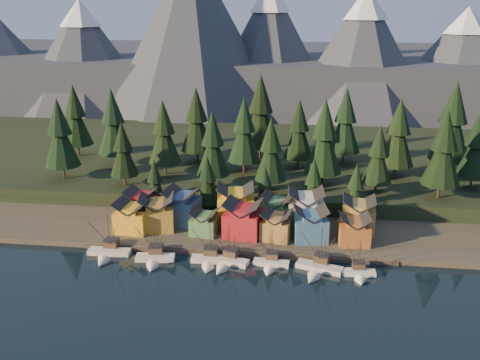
# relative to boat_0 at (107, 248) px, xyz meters

# --- Properties ---
(ground) EXTENTS (500.00, 500.00, 0.00)m
(ground) POSITION_rel_boat_0_xyz_m (32.86, -11.13, -2.18)
(ground) COLOR black
(ground) RESTS_ON ground
(shore_strip) EXTENTS (400.00, 50.00, 1.50)m
(shore_strip) POSITION_rel_boat_0_xyz_m (32.86, 28.87, -1.43)
(shore_strip) COLOR #3B372A
(shore_strip) RESTS_ON ground
(hillside) EXTENTS (420.00, 100.00, 6.00)m
(hillside) POSITION_rel_boat_0_xyz_m (32.86, 78.87, 0.82)
(hillside) COLOR black
(hillside) RESTS_ON ground
(dock) EXTENTS (80.00, 4.00, 1.00)m
(dock) POSITION_rel_boat_0_xyz_m (32.86, 5.37, -1.68)
(dock) COLOR #4E4138
(dock) RESTS_ON ground
(mountain_ridge) EXTENTS (560.00, 190.00, 90.00)m
(mountain_ridge) POSITION_rel_boat_0_xyz_m (28.66, 202.46, 23.88)
(mountain_ridge) COLOR #414754
(mountain_ridge) RESTS_ON ground
(boat_0) EXTENTS (11.10, 12.08, 11.93)m
(boat_0) POSITION_rel_boat_0_xyz_m (0.00, 0.00, 0.00)
(boat_0) COLOR beige
(boat_0) RESTS_ON ground
(boat_1) EXTENTS (10.13, 10.87, 12.09)m
(boat_1) POSITION_rel_boat_0_xyz_m (12.71, -1.64, 0.18)
(boat_1) COLOR silver
(boat_1) RESTS_ON ground
(boat_2) EXTENTS (9.76, 10.60, 11.60)m
(boat_2) POSITION_rel_boat_0_xyz_m (26.47, -0.74, 0.06)
(boat_2) COLOR silver
(boat_2) RESTS_ON ground
(boat_3) EXTENTS (10.89, 11.40, 11.53)m
(boat_3) POSITION_rel_boat_0_xyz_m (30.81, -1.08, -0.05)
(boat_3) COLOR silver
(boat_3) RESTS_ON ground
(boat_4) EXTENTS (9.20, 9.90, 10.41)m
(boat_4) POSITION_rel_boat_0_xyz_m (41.67, -0.71, -0.21)
(boat_4) COLOR silver
(boat_4) RESTS_ON ground
(boat_5) EXTENTS (12.02, 12.48, 12.24)m
(boat_5) POSITION_rel_boat_0_xyz_m (53.10, -1.99, 0.04)
(boat_5) COLOR beige
(boat_5) RESTS_ON ground
(boat_6) EXTENTS (8.12, 8.82, 10.13)m
(boat_6) POSITION_rel_boat_0_xyz_m (62.80, -2.95, -0.18)
(boat_6) COLOR white
(boat_6) RESTS_ON ground
(house_front_0) EXTENTS (9.26, 8.82, 8.71)m
(house_front_0) POSITION_rel_boat_0_xyz_m (2.76, 12.86, 3.90)
(house_front_0) COLOR gold
(house_front_0) RESTS_ON shore_strip
(house_front_1) EXTENTS (10.72, 10.43, 9.58)m
(house_front_1) POSITION_rel_boat_0_xyz_m (9.08, 15.08, 4.36)
(house_front_1) COLOR #AD802C
(house_front_1) RESTS_ON shore_strip
(house_front_2) EXTENTS (7.92, 7.97, 6.84)m
(house_front_2) POSITION_rel_boat_0_xyz_m (22.73, 13.34, 2.92)
(house_front_2) COLOR #447941
(house_front_2) RESTS_ON shore_strip
(house_front_3) EXTENTS (10.71, 10.33, 9.74)m
(house_front_3) POSITION_rel_boat_0_xyz_m (33.17, 13.65, 4.44)
(house_front_3) COLOR #A51921
(house_front_3) RESTS_ON shore_strip
(house_front_4) EXTENTS (8.91, 9.40, 7.74)m
(house_front_4) POSITION_rel_boat_0_xyz_m (42.30, 12.84, 3.39)
(house_front_4) COLOR olive
(house_front_4) RESTS_ON shore_strip
(house_front_5) EXTENTS (9.89, 9.26, 9.08)m
(house_front_5) POSITION_rel_boat_0_xyz_m (51.11, 12.77, 4.09)
(house_front_5) COLOR teal
(house_front_5) RESTS_ON shore_strip
(house_front_6) EXTENTS (8.40, 8.01, 7.86)m
(house_front_6) POSITION_rel_boat_0_xyz_m (62.44, 12.03, 3.45)
(house_front_6) COLOR #A45E2A
(house_front_6) RESTS_ON shore_strip
(house_back_0) EXTENTS (8.96, 8.67, 8.98)m
(house_back_0) POSITION_rel_boat_0_xyz_m (2.70, 21.26, 4.04)
(house_back_0) COLOR maroon
(house_back_0) RESTS_ON shore_strip
(house_back_1) EXTENTS (10.61, 10.70, 10.14)m
(house_back_1) POSITION_rel_boat_0_xyz_m (15.06, 19.69, 4.65)
(house_back_1) COLOR #324876
(house_back_1) RESTS_ON shore_strip
(house_back_2) EXTENTS (11.45, 10.74, 10.87)m
(house_back_2) POSITION_rel_boat_0_xyz_m (29.98, 22.63, 5.03)
(house_back_2) COLOR yellow
(house_back_2) RESTS_ON shore_strip
(house_back_3) EXTENTS (10.11, 9.36, 8.90)m
(house_back_3) POSITION_rel_boat_0_xyz_m (41.84, 22.07, 4.00)
(house_back_3) COLOR #457F45
(house_back_3) RESTS_ON shore_strip
(house_back_4) EXTENTS (10.41, 10.05, 10.66)m
(house_back_4) POSITION_rel_boat_0_xyz_m (49.84, 22.01, 4.92)
(house_back_4) COLOR silver
(house_back_4) RESTS_ON shore_strip
(house_back_5) EXTENTS (9.06, 9.16, 9.68)m
(house_back_5) POSITION_rel_boat_0_xyz_m (64.23, 20.20, 4.41)
(house_back_5) COLOR #A88B3B
(house_back_5) RESTS_ON shore_strip
(tree_hill_0) EXTENTS (11.48, 11.48, 26.74)m
(tree_hill_0) POSITION_rel_boat_0_xyz_m (-29.14, 40.87, 18.44)
(tree_hill_0) COLOR #332319
(tree_hill_0) RESTS_ON hillside
(tree_hill_1) EXTENTS (11.77, 11.77, 27.42)m
(tree_hill_1) POSITION_rel_boat_0_xyz_m (-17.14, 56.87, 18.82)
(tree_hill_1) COLOR #332319
(tree_hill_1) RESTS_ON hillside
(tree_hill_2) EXTENTS (8.87, 8.87, 20.67)m
(tree_hill_2) POSITION_rel_boat_0_xyz_m (-7.14, 36.87, 15.12)
(tree_hill_2) COLOR #332319
(tree_hill_2) RESTS_ON hillside
(tree_hill_3) EXTENTS (10.90, 10.90, 25.40)m
(tree_hill_3) POSITION_rel_boat_0_xyz_m (2.86, 48.87, 17.71)
(tree_hill_3) COLOR #332319
(tree_hill_3) RESTS_ON hillside
(tree_hill_4) EXTENTS (11.69, 11.69, 27.23)m
(tree_hill_4) POSITION_rel_boat_0_xyz_m (10.86, 63.87, 18.71)
(tree_hill_4) COLOR #332319
(tree_hill_4) RESTS_ON hillside
(tree_hill_5) EXTENTS (10.43, 10.43, 24.31)m
(tree_hill_5) POSITION_rel_boat_0_xyz_m (20.86, 38.87, 17.11)
(tree_hill_5) COLOR #332319
(tree_hill_5) RESTS_ON hillside
(tree_hill_6) EXTENTS (11.14, 11.14, 25.96)m
(tree_hill_6) POSITION_rel_boat_0_xyz_m (28.86, 53.87, 18.01)
(tree_hill_6) COLOR #332319
(tree_hill_6) RESTS_ON hillside
(tree_hill_7) EXTENTS (9.96, 9.96, 23.21)m
(tree_hill_7) POSITION_rel_boat_0_xyz_m (38.86, 36.87, 16.51)
(tree_hill_7) COLOR #332319
(tree_hill_7) RESTS_ON hillside
(tree_hill_8) EXTENTS (10.48, 10.48, 24.41)m
(tree_hill_8) POSITION_rel_boat_0_xyz_m (46.86, 60.87, 17.17)
(tree_hill_8) COLOR #332319
(tree_hill_8) RESTS_ON hillside
(tree_hill_9) EXTENTS (11.94, 11.94, 27.81)m
(tree_hill_9) POSITION_rel_boat_0_xyz_m (54.86, 43.87, 19.03)
(tree_hill_9) COLOR #332319
(tree_hill_9) RESTS_ON hillside
(tree_hill_10) EXTENTS (11.76, 11.76, 27.40)m
(tree_hill_10) POSITION_rel_boat_0_xyz_m (62.86, 68.87, 18.80)
(tree_hill_10) COLOR #332319
(tree_hill_10) RESTS_ON hillside
(tree_hill_11) EXTENTS (9.14, 9.14, 21.30)m
(tree_hill_11) POSITION_rel_boat_0_xyz_m (70.86, 38.87, 15.46)
(tree_hill_11) COLOR #332319
(tree_hill_11) RESTS_ON hillside
(tree_hill_12) EXTENTS (11.43, 11.43, 26.63)m
(tree_hill_12) POSITION_rel_boat_0_xyz_m (78.86, 54.87, 18.38)
(tree_hill_12) COLOR #332319
(tree_hill_12) RESTS_ON hillside
(tree_hill_13) EXTENTS (11.39, 11.39, 26.54)m
(tree_hill_13) POSITION_rel_boat_0_xyz_m (88.86, 36.87, 18.33)
(tree_hill_13) COLOR #332319
(tree_hill_13) RESTS_ON hillside
(tree_hill_14) EXTENTS (13.46, 13.46, 31.34)m
(tree_hill_14) POSITION_rel_boat_0_xyz_m (96.86, 60.87, 20.96)
(tree_hill_14) COLOR #332319
(tree_hill_14) RESTS_ON hillside
(tree_hill_15) EXTENTS (13.39, 13.39, 31.20)m
(tree_hill_15) POSITION_rel_boat_0_xyz_m (32.86, 70.87, 20.88)
(tree_hill_15) COLOR #332319
(tree_hill_15) RESTS_ON hillside
(tree_hill_16) EXTENTS (11.52, 11.52, 26.83)m
(tree_hill_16) POSITION_rel_boat_0_xyz_m (-35.14, 66.87, 18.49)
(tree_hill_16) COLOR #332319
(tree_hill_16) RESTS_ON hillside
(tree_hill_17) EXTENTS (10.54, 10.54, 24.55)m
(tree_hill_17) POSITION_rel_boat_0_xyz_m (100.86, 46.87, 17.24)
(tree_hill_17) COLOR #332319
(tree_hill_17) RESTS_ON hillside
(tree_shore_0) EXTENTS (6.78, 6.78, 15.79)m
(tree_shore_0) POSITION_rel_boat_0_xyz_m (4.86, 28.87, 7.95)
(tree_shore_0) COLOR #332319
(tree_shore_0) RESTS_ON shore_strip
(tree_shore_1) EXTENTS (7.53, 7.53, 17.54)m
(tree_shore_1) POSITION_rel_boat_0_xyz_m (20.86, 28.87, 8.91)
(tree_shore_1) COLOR #332319
(tree_shore_1) RESTS_ON shore_strip
(tree_shore_2) EXTENTS (6.48, 6.48, 15.09)m
(tree_shore_2) POSITION_rel_boat_0_xyz_m (37.86, 28.87, 7.56)
(tree_shore_2) COLOR #332319
(tree_shore_2) RESTS_ON shore_strip
(tree_shore_3) EXTENTS (7.75, 7.75, 18.05)m
(tree_shore_3) POSITION_rel_boat_0_xyz_m (51.86, 28.87, 9.18)
(tree_shore_3) COLOR #332319
(tree_shore_3) RESTS_ON shore_strip
(tree_shore_4) EXTENTS (7.20, 7.20, 16.76)m
(tree_shore_4) POSITION_rel_boat_0_xyz_m (63.86, 28.87, 8.48)
(tree_shore_4) COLOR #332319
(tree_shore_4) RESTS_ON shore_strip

